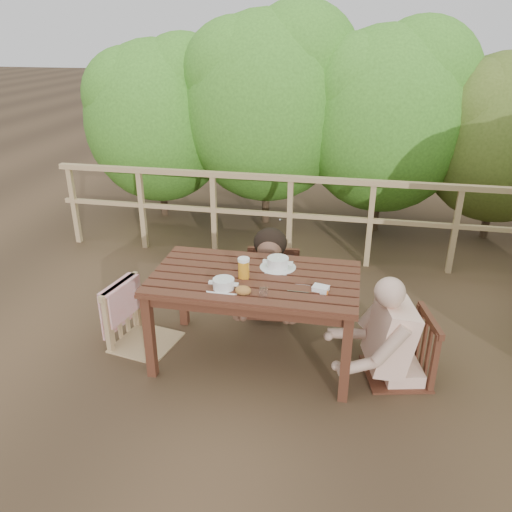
% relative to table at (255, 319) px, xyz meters
% --- Properties ---
extents(ground, '(60.00, 60.00, 0.00)m').
position_rel_table_xyz_m(ground, '(0.00, 0.00, -0.37)').
color(ground, '#4E3924').
rests_on(ground, ground).
extents(table, '(1.60, 0.90, 0.74)m').
position_rel_table_xyz_m(table, '(0.00, 0.00, 0.00)').
color(table, '#412115').
rests_on(table, ground).
extents(chair_left, '(0.59, 0.59, 1.02)m').
position_rel_table_xyz_m(chair_left, '(-0.96, 0.01, 0.14)').
color(chair_left, tan).
rests_on(chair_left, ground).
extents(chair_far, '(0.55, 0.55, 1.02)m').
position_rel_table_xyz_m(chair_far, '(-0.01, 0.83, 0.14)').
color(chair_far, '#412115').
rests_on(chair_far, ground).
extents(chair_right, '(0.59, 0.59, 0.99)m').
position_rel_table_xyz_m(chair_right, '(1.13, -0.01, 0.12)').
color(chair_right, '#412115').
rests_on(chair_right, ground).
extents(woman, '(0.59, 0.71, 1.35)m').
position_rel_table_xyz_m(woman, '(-0.01, 0.85, 0.31)').
color(woman, black).
rests_on(woman, ground).
extents(diner_right, '(0.80, 0.71, 1.40)m').
position_rel_table_xyz_m(diner_right, '(1.16, -0.01, 0.33)').
color(diner_right, beige).
rests_on(diner_right, ground).
extents(railing, '(5.60, 0.10, 1.01)m').
position_rel_table_xyz_m(railing, '(0.00, 2.00, 0.14)').
color(railing, tan).
rests_on(railing, ground).
extents(hedge_row, '(6.60, 1.60, 3.80)m').
position_rel_table_xyz_m(hedge_row, '(0.40, 3.20, 1.53)').
color(hedge_row, '#3A7420').
rests_on(hedge_row, ground).
extents(soup_near, '(0.27, 0.27, 0.09)m').
position_rel_table_xyz_m(soup_near, '(-0.18, -0.24, 0.41)').
color(soup_near, silver).
rests_on(soup_near, table).
extents(soup_far, '(0.29, 0.29, 0.10)m').
position_rel_table_xyz_m(soup_far, '(0.15, 0.19, 0.42)').
color(soup_far, white).
rests_on(soup_far, table).
extents(bread_roll, '(0.12, 0.09, 0.07)m').
position_rel_table_xyz_m(bread_roll, '(-0.03, -0.29, 0.40)').
color(bread_roll, '#B07740').
rests_on(bread_roll, table).
extents(beer_glass, '(0.09, 0.09, 0.17)m').
position_rel_table_xyz_m(beer_glass, '(-0.08, -0.04, 0.46)').
color(beer_glass, orange).
rests_on(beer_glass, table).
extents(tumbler, '(0.06, 0.06, 0.07)m').
position_rel_table_xyz_m(tumbler, '(0.12, -0.30, 0.41)').
color(tumbler, white).
rests_on(tumbler, table).
extents(butter_tub, '(0.13, 0.11, 0.05)m').
position_rel_table_xyz_m(butter_tub, '(0.52, -0.14, 0.39)').
color(butter_tub, silver).
rests_on(butter_tub, table).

